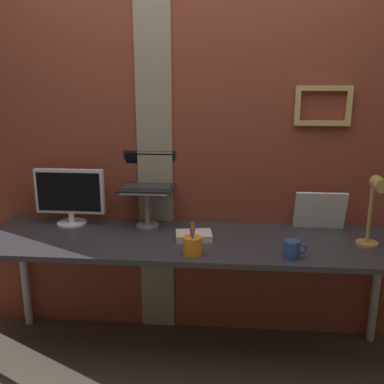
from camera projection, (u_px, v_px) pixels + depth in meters
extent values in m
plane|color=#4C4238|center=(186.00, 361.00, 2.63)|extent=(6.00, 6.00, 0.00)
cube|color=brown|center=(193.00, 140.00, 2.73)|extent=(3.27, 0.12, 2.52)
cube|color=gray|center=(155.00, 141.00, 2.69)|extent=(0.22, 0.01, 2.52)
cube|color=tan|center=(324.00, 88.00, 2.51)|extent=(0.32, 0.03, 0.03)
cube|color=tan|center=(322.00, 123.00, 2.56)|extent=(0.32, 0.03, 0.03)
cube|color=tan|center=(298.00, 106.00, 2.55)|extent=(0.03, 0.03, 0.17)
cube|color=tan|center=(349.00, 106.00, 2.52)|extent=(0.03, 0.03, 0.17)
cube|color=#333338|center=(190.00, 242.00, 2.50)|extent=(2.39, 0.64, 0.03)
cylinder|color=#B2B2B7|center=(25.00, 275.00, 2.94)|extent=(0.05, 0.05, 0.72)
cylinder|color=#B2B2B7|center=(376.00, 289.00, 2.75)|extent=(0.05, 0.05, 0.72)
cylinder|color=white|center=(72.00, 223.00, 2.75)|extent=(0.18, 0.18, 0.01)
cylinder|color=white|center=(72.00, 217.00, 2.74)|extent=(0.04, 0.04, 0.06)
cube|color=white|center=(70.00, 191.00, 2.70)|extent=(0.43, 0.04, 0.27)
cube|color=black|center=(68.00, 192.00, 2.68)|extent=(0.39, 0.00, 0.24)
cylinder|color=gray|center=(148.00, 225.00, 2.71)|extent=(0.14, 0.14, 0.01)
cylinder|color=gray|center=(147.00, 208.00, 2.68)|extent=(0.03, 0.03, 0.21)
cube|color=gray|center=(147.00, 190.00, 2.65)|extent=(0.28, 0.22, 0.01)
cube|color=black|center=(147.00, 188.00, 2.65)|extent=(0.33, 0.22, 0.01)
cube|color=#2D2D30|center=(147.00, 186.00, 2.67)|extent=(0.29, 0.13, 0.00)
cube|color=black|center=(150.00, 166.00, 2.75)|extent=(0.33, 0.05, 0.20)
cube|color=black|center=(150.00, 167.00, 2.75)|extent=(0.30, 0.04, 0.17)
cube|color=white|center=(320.00, 211.00, 2.63)|extent=(0.30, 0.08, 0.24)
cylinder|color=tan|center=(367.00, 243.00, 2.41)|extent=(0.12, 0.12, 0.02)
cylinder|color=tan|center=(370.00, 210.00, 2.36)|extent=(0.02, 0.02, 0.37)
cylinder|color=tan|center=(379.00, 184.00, 2.23)|extent=(0.07, 0.11, 0.07)
cylinder|color=orange|center=(193.00, 246.00, 2.27)|extent=(0.10, 0.10, 0.10)
cylinder|color=orange|center=(193.00, 238.00, 2.26)|extent=(0.02, 0.01, 0.16)
cylinder|color=blue|center=(192.00, 240.00, 2.24)|extent=(0.04, 0.01, 0.15)
cylinder|color=purple|center=(192.00, 240.00, 2.27)|extent=(0.03, 0.02, 0.14)
cylinder|color=orange|center=(193.00, 237.00, 2.26)|extent=(0.02, 0.01, 0.17)
cylinder|color=#2D4C8C|center=(291.00, 249.00, 2.23)|extent=(0.08, 0.08, 0.09)
torus|color=#2D4C8C|center=(302.00, 249.00, 2.22)|extent=(0.05, 0.01, 0.05)
cube|color=silver|center=(194.00, 236.00, 2.49)|extent=(0.22, 0.17, 0.04)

